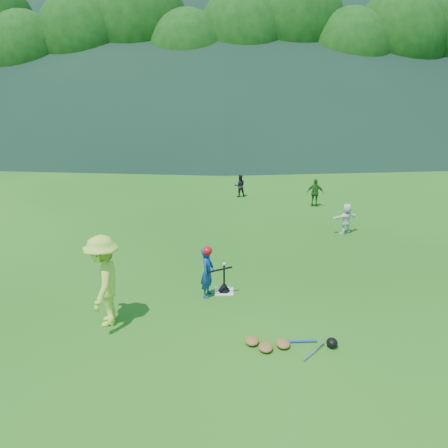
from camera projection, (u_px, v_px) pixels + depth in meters
name	position (u px, v px, depth m)	size (l,w,h in m)	color
ground	(224.00, 292.00, 10.69)	(120.00, 120.00, 0.00)	#164F12
home_plate	(224.00, 291.00, 10.68)	(0.45, 0.45, 0.02)	silver
baseball	(224.00, 264.00, 10.45)	(0.08, 0.08, 0.08)	white
batter_child	(207.00, 272.00, 10.30)	(0.45, 0.30, 1.24)	navy
adult_coach	(104.00, 281.00, 9.03)	(1.27, 0.73, 1.97)	#B7D83F
fielder_b	(240.00, 186.00, 18.93)	(0.47, 0.37, 0.97)	black
fielder_c	(315.00, 193.00, 17.47)	(0.66, 0.28, 1.13)	#205B1B
fielder_d	(346.00, 219.00, 14.49)	(0.95, 0.30, 1.03)	white
batting_tee	(224.00, 287.00, 10.65)	(0.30, 0.30, 0.68)	black
batter_gear	(208.00, 252.00, 10.13)	(0.71, 0.32, 0.60)	#AE0B15
equipment_pile	(283.00, 344.00, 8.49)	(1.80, 0.77, 0.19)	olive
outfield_fence	(224.00, 129.00, 36.97)	(70.07, 0.08, 1.33)	gray
tree_line	(226.00, 39.00, 40.07)	(70.04, 11.40, 14.82)	#382314
distant_hills	(184.00, 21.00, 83.30)	(155.00, 140.00, 32.00)	black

